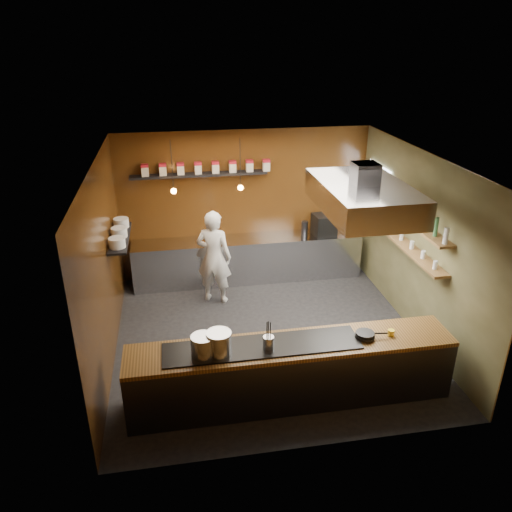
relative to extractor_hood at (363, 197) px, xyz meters
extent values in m
plane|color=black|center=(-1.30, 0.40, -2.51)|extent=(5.00, 5.00, 0.00)
plane|color=#341909|center=(-1.30, 2.90, -1.01)|extent=(5.00, 0.00, 5.00)
plane|color=#341909|center=(-3.80, 0.40, -1.01)|extent=(0.00, 5.00, 5.00)
plane|color=#474828|center=(1.20, 0.40, -1.01)|extent=(0.00, 5.00, 5.00)
plane|color=silver|center=(-1.30, 0.40, 0.49)|extent=(5.00, 5.00, 0.00)
plane|color=white|center=(1.15, 2.10, -0.61)|extent=(0.00, 1.00, 1.00)
cube|color=silver|center=(-1.30, 2.57, -2.06)|extent=(4.60, 0.65, 0.90)
cube|color=#38383D|center=(-1.30, -1.20, -2.08)|extent=(4.40, 0.70, 0.86)
cube|color=brown|center=(-1.30, -1.20, -1.62)|extent=(4.40, 0.72, 0.06)
cube|color=black|center=(-1.70, -1.20, -1.58)|extent=(2.60, 0.55, 0.02)
cube|color=black|center=(-2.20, 2.76, -0.31)|extent=(2.60, 0.26, 0.04)
cube|color=black|center=(-3.64, 1.40, -0.96)|extent=(0.30, 1.40, 0.04)
cube|color=brown|center=(1.04, 0.70, -0.59)|extent=(0.26, 2.80, 0.04)
cube|color=brown|center=(1.04, 0.70, -1.06)|extent=(0.26, 2.80, 0.04)
cube|color=#38383D|center=(0.00, 0.00, 0.34)|extent=(0.35, 0.35, 0.30)
cube|color=silver|center=(0.00, 0.00, -0.01)|extent=(1.20, 2.00, 0.40)
cube|color=white|center=(0.00, 0.00, -0.22)|extent=(1.00, 1.80, 0.02)
cylinder|color=black|center=(-2.70, 2.10, 0.04)|extent=(0.01, 0.01, 0.90)
sphere|color=orange|center=(-2.70, 2.10, -0.41)|extent=(0.10, 0.10, 0.10)
cylinder|color=black|center=(-1.50, 2.10, 0.04)|extent=(0.01, 0.01, 0.90)
sphere|color=orange|center=(-1.50, 2.10, -0.41)|extent=(0.10, 0.10, 0.10)
cube|color=beige|center=(-3.20, 2.76, -0.20)|extent=(0.13, 0.13, 0.17)
cube|color=maroon|center=(-3.20, 2.76, -0.09)|extent=(0.13, 0.13, 0.05)
cube|color=beige|center=(-2.87, 2.76, -0.20)|extent=(0.13, 0.13, 0.17)
cube|color=maroon|center=(-2.87, 2.76, -0.09)|extent=(0.14, 0.13, 0.05)
cube|color=beige|center=(-2.54, 2.76, -0.20)|extent=(0.13, 0.13, 0.17)
cube|color=maroon|center=(-2.54, 2.76, -0.09)|extent=(0.13, 0.13, 0.05)
cube|color=beige|center=(-2.21, 2.76, -0.20)|extent=(0.13, 0.13, 0.17)
cube|color=maroon|center=(-2.21, 2.76, -0.09)|extent=(0.14, 0.13, 0.05)
cube|color=beige|center=(-1.89, 2.76, -0.20)|extent=(0.13, 0.13, 0.17)
cube|color=maroon|center=(-1.89, 2.76, -0.09)|extent=(0.14, 0.13, 0.05)
cube|color=beige|center=(-1.56, 2.76, -0.20)|extent=(0.13, 0.13, 0.17)
cube|color=maroon|center=(-1.56, 2.76, -0.09)|extent=(0.14, 0.13, 0.05)
cube|color=beige|center=(-1.23, 2.76, -0.20)|extent=(0.13, 0.13, 0.17)
cube|color=maroon|center=(-1.23, 2.76, -0.09)|extent=(0.14, 0.13, 0.05)
cube|color=beige|center=(-0.90, 2.76, -0.20)|extent=(0.13, 0.13, 0.17)
cube|color=maroon|center=(-0.90, 2.76, -0.09)|extent=(0.14, 0.13, 0.05)
cylinder|color=silver|center=(-3.64, 0.95, -0.86)|extent=(0.26, 0.26, 0.16)
cylinder|color=silver|center=(-3.64, 1.40, -0.86)|extent=(0.26, 0.26, 0.16)
cylinder|color=silver|center=(-3.64, 1.85, -0.86)|extent=(0.26, 0.26, 0.16)
cylinder|color=silver|center=(1.04, -0.60, -0.45)|extent=(0.06, 0.06, 0.24)
cylinder|color=#2D5933|center=(1.04, -0.31, -0.45)|extent=(0.06, 0.06, 0.24)
cylinder|color=#8C601E|center=(1.04, -0.02, -0.45)|extent=(0.06, 0.06, 0.24)
cylinder|color=silver|center=(1.04, 0.27, -0.45)|extent=(0.06, 0.06, 0.24)
cylinder|color=#2D5933|center=(1.04, 0.56, -0.45)|extent=(0.06, 0.06, 0.24)
cylinder|color=#8C601E|center=(1.04, 0.84, -0.45)|extent=(0.06, 0.06, 0.24)
cylinder|color=silver|center=(1.04, 1.13, -0.45)|extent=(0.06, 0.06, 0.24)
cylinder|color=#2D5933|center=(1.04, 1.42, -0.45)|extent=(0.06, 0.06, 0.24)
cylinder|color=#8C601E|center=(1.04, 1.71, -0.45)|extent=(0.06, 0.06, 0.24)
cylinder|color=silver|center=(1.04, 2.00, -0.45)|extent=(0.06, 0.06, 0.24)
cylinder|color=silver|center=(1.04, -0.45, -0.97)|extent=(0.07, 0.07, 0.13)
cylinder|color=silver|center=(1.04, -0.07, -0.97)|extent=(0.07, 0.07, 0.13)
cylinder|color=silver|center=(1.04, 0.32, -0.97)|extent=(0.07, 0.07, 0.13)
cylinder|color=silver|center=(1.04, 0.70, -0.97)|extent=(0.07, 0.07, 0.13)
cylinder|color=silver|center=(1.04, 1.08, -0.97)|extent=(0.07, 0.07, 0.13)
cylinder|color=silver|center=(1.04, 1.47, -0.97)|extent=(0.07, 0.07, 0.13)
cylinder|color=silver|center=(1.04, 1.85, -0.97)|extent=(0.07, 0.07, 0.13)
cylinder|color=silver|center=(-2.27, -1.28, -1.41)|extent=(0.33, 0.33, 0.31)
cylinder|color=#B6B8BD|center=(-2.48, -1.29, -1.42)|extent=(0.34, 0.34, 0.29)
cylinder|color=silver|center=(-1.64, -1.28, -1.47)|extent=(0.15, 0.15, 0.18)
cylinder|color=black|center=(-0.30, -1.23, -1.55)|extent=(0.27, 0.27, 0.03)
cylinder|color=black|center=(-0.30, -1.23, -1.51)|extent=(0.25, 0.25, 0.03)
cylinder|color=black|center=(-0.09, -1.26, -1.51)|extent=(0.18, 0.05, 0.02)
cylinder|color=yellow|center=(0.07, -1.23, -1.54)|extent=(0.10, 0.10, 0.08)
cube|color=black|center=(0.26, 2.51, -1.39)|extent=(0.47, 0.45, 0.43)
imported|color=white|center=(-2.05, 1.78, -1.61)|extent=(0.77, 0.65, 1.80)
camera|label=1|loc=(-2.71, -6.57, 2.19)|focal=35.00mm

